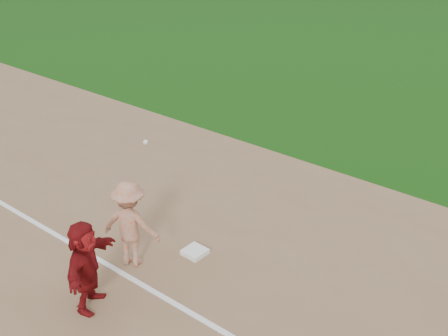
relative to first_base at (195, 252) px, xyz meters
The scene contains 5 objects.
ground 0.47m from the first_base, 113.58° to the right, with size 160.00×160.00×0.00m, color #14450D.
foul_line 1.24m from the first_base, 98.65° to the right, with size 60.00×0.10×0.01m, color white.
first_base is the anchor object (origin of this frame).
base_runner 2.24m from the first_base, 99.63° to the right, with size 1.43×0.46×1.55m, color maroon.
first_base_play 1.34m from the first_base, 127.82° to the right, with size 1.18×0.96×2.30m.
Camera 1 is at (5.93, -5.78, 6.03)m, focal length 45.00 mm.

